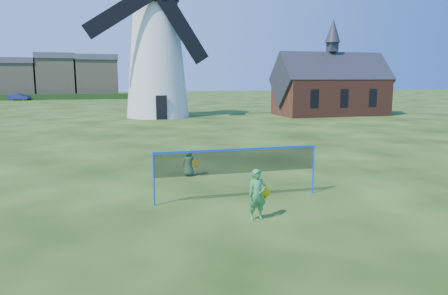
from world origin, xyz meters
TOP-DOWN VIEW (x-y plane):
  - ground at (0.00, 0.00)m, footprint 220.00×220.00m
  - windmill at (1.21, 28.30)m, footprint 12.91×5.86m
  - chapel at (18.17, 25.99)m, footprint 11.13×5.40m
  - badminton_net at (0.47, -0.07)m, footprint 5.05×0.05m
  - player_girl at (0.40, -2.01)m, footprint 0.66×0.35m
  - player_boy at (-0.40, 3.27)m, footprint 0.64×0.45m
  - play_ball at (1.27, 0.32)m, footprint 0.22×0.22m
  - car_right at (-18.02, 65.26)m, footprint 3.67×2.28m

SIDE VIEW (x-z plane):
  - ground at x=0.00m, z-range 0.00..0.00m
  - play_ball at x=1.27m, z-range 0.00..0.22m
  - player_boy at x=-0.40m, z-range 0.00..1.02m
  - car_right at x=-18.02m, z-range 0.00..1.14m
  - player_girl at x=0.40m, z-range 0.00..1.33m
  - badminton_net at x=0.47m, z-range 0.36..1.91m
  - chapel at x=18.17m, z-range -2.06..7.35m
  - windmill at x=1.21m, z-range -2.72..15.05m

